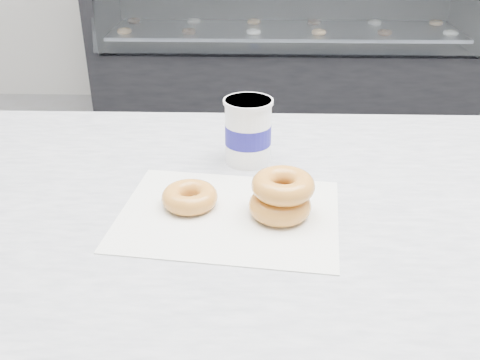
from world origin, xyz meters
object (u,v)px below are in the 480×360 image
object	(u,v)px
donut_single	(190,197)
donut_stack	(281,195)
display_case	(284,44)
coffee_cup	(248,131)

from	to	relation	value
donut_single	donut_stack	distance (m)	0.15
display_case	donut_single	world-z (taller)	display_case
donut_single	donut_stack	xyz separation A→B (m)	(0.14, -0.02, 0.02)
coffee_cup	display_case	bearing A→B (deg)	77.86
display_case	donut_stack	distance (m)	2.83
display_case	donut_single	xyz separation A→B (m)	(-0.29, -2.76, 0.43)
donut_single	donut_stack	size ratio (longest dim) A/B	0.70
donut_stack	coffee_cup	world-z (taller)	coffee_cup
donut_single	donut_stack	bearing A→B (deg)	-9.19
display_case	coffee_cup	xyz separation A→B (m)	(-0.20, -2.59, 0.47)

